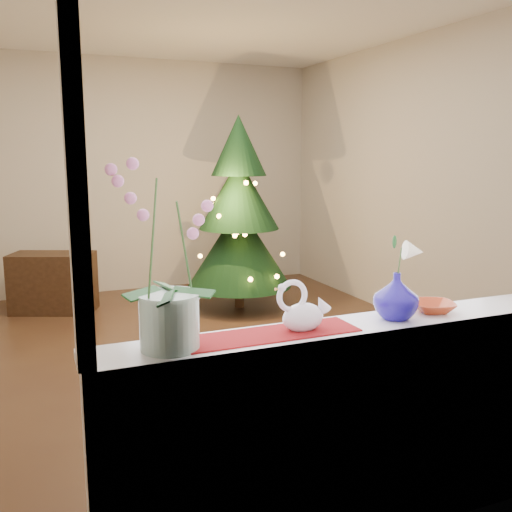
{
  "coord_description": "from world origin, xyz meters",
  "views": [
    {
      "loc": [
        -1.25,
        -4.29,
        1.61
      ],
      "look_at": [
        -0.04,
        -1.4,
        1.05
      ],
      "focal_mm": 40.0,
      "sensor_mm": 36.0,
      "label": 1
    }
  ],
  "objects_px": {
    "side_table": "(53,283)",
    "amber_dish": "(432,307)",
    "swan": "(303,306)",
    "paperweight": "(400,313)",
    "xmas_tree": "(239,213)",
    "blue_vase": "(396,293)",
    "orchid_pot": "(168,256)"
  },
  "relations": [
    {
      "from": "blue_vase",
      "to": "amber_dish",
      "type": "distance_m",
      "value": 0.24
    },
    {
      "from": "amber_dish",
      "to": "blue_vase",
      "type": "bearing_deg",
      "value": -173.54
    },
    {
      "from": "xmas_tree",
      "to": "swan",
      "type": "bearing_deg",
      "value": -107.26
    },
    {
      "from": "blue_vase",
      "to": "xmas_tree",
      "type": "height_order",
      "value": "xmas_tree"
    },
    {
      "from": "side_table",
      "to": "amber_dish",
      "type": "bearing_deg",
      "value": -48.79
    },
    {
      "from": "side_table",
      "to": "xmas_tree",
      "type": "bearing_deg",
      "value": 5.65
    },
    {
      "from": "paperweight",
      "to": "amber_dish",
      "type": "height_order",
      "value": "paperweight"
    },
    {
      "from": "xmas_tree",
      "to": "side_table",
      "type": "xyz_separation_m",
      "value": [
        -1.83,
        0.57,
        -0.7
      ]
    },
    {
      "from": "orchid_pot",
      "to": "amber_dish",
      "type": "bearing_deg",
      "value": 1.17
    },
    {
      "from": "amber_dish",
      "to": "side_table",
      "type": "relative_size",
      "value": 0.2
    },
    {
      "from": "swan",
      "to": "paperweight",
      "type": "distance_m",
      "value": 0.44
    },
    {
      "from": "paperweight",
      "to": "xmas_tree",
      "type": "relative_size",
      "value": 0.03
    },
    {
      "from": "blue_vase",
      "to": "paperweight",
      "type": "distance_m",
      "value": 0.09
    },
    {
      "from": "amber_dish",
      "to": "xmas_tree",
      "type": "xyz_separation_m",
      "value": [
        0.46,
        3.57,
        0.06
      ]
    },
    {
      "from": "orchid_pot",
      "to": "amber_dish",
      "type": "distance_m",
      "value": 1.23
    },
    {
      "from": "amber_dish",
      "to": "side_table",
      "type": "height_order",
      "value": "amber_dish"
    },
    {
      "from": "swan",
      "to": "side_table",
      "type": "distance_m",
      "value": 4.28
    },
    {
      "from": "xmas_tree",
      "to": "amber_dish",
      "type": "bearing_deg",
      "value": -97.36
    },
    {
      "from": "xmas_tree",
      "to": "side_table",
      "type": "bearing_deg",
      "value": 162.78
    },
    {
      "from": "paperweight",
      "to": "amber_dish",
      "type": "distance_m",
      "value": 0.22
    },
    {
      "from": "paperweight",
      "to": "side_table",
      "type": "xyz_separation_m",
      "value": [
        -1.16,
        4.19,
        -0.65
      ]
    },
    {
      "from": "swan",
      "to": "amber_dish",
      "type": "distance_m",
      "value": 0.66
    },
    {
      "from": "blue_vase",
      "to": "side_table",
      "type": "xyz_separation_m",
      "value": [
        -1.16,
        4.16,
        -0.73
      ]
    },
    {
      "from": "xmas_tree",
      "to": "paperweight",
      "type": "bearing_deg",
      "value": -100.59
    },
    {
      "from": "swan",
      "to": "xmas_tree",
      "type": "distance_m",
      "value": 3.76
    },
    {
      "from": "blue_vase",
      "to": "side_table",
      "type": "distance_m",
      "value": 4.38
    },
    {
      "from": "orchid_pot",
      "to": "swan",
      "type": "bearing_deg",
      "value": 0.36
    },
    {
      "from": "blue_vase",
      "to": "swan",
      "type": "bearing_deg",
      "value": 179.53
    },
    {
      "from": "paperweight",
      "to": "side_table",
      "type": "height_order",
      "value": "paperweight"
    },
    {
      "from": "orchid_pot",
      "to": "side_table",
      "type": "bearing_deg",
      "value": 92.5
    },
    {
      "from": "orchid_pot",
      "to": "side_table",
      "type": "relative_size",
      "value": 0.83
    },
    {
      "from": "paperweight",
      "to": "side_table",
      "type": "bearing_deg",
      "value": 105.4
    }
  ]
}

